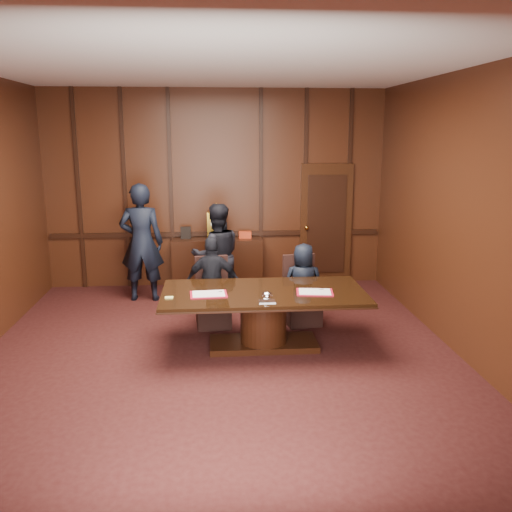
{
  "coord_description": "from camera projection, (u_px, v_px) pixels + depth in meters",
  "views": [
    {
      "loc": [
        -0.06,
        -6.21,
        2.76
      ],
      "look_at": [
        0.53,
        1.18,
        1.05
      ],
      "focal_mm": 38.0,
      "sensor_mm": 36.0,
      "label": 1
    }
  ],
  "objects": [
    {
      "name": "witness_left",
      "position": [
        142.0,
        243.0,
        8.9
      ],
      "size": [
        0.73,
        0.5,
        1.96
      ],
      "primitive_type": "imported",
      "rotation": [
        0.0,
        0.0,
        3.1
      ],
      "color": "black",
      "rests_on": "ground"
    },
    {
      "name": "inkstand",
      "position": [
        267.0,
        297.0,
        6.5
      ],
      "size": [
        0.2,
        0.14,
        0.12
      ],
      "color": "white",
      "rests_on": "conference_table"
    },
    {
      "name": "conference_table",
      "position": [
        264.0,
        310.0,
        7.0
      ],
      "size": [
        2.62,
        1.32,
        0.76
      ],
      "color": "black",
      "rests_on": "ground"
    },
    {
      "name": "witness_right",
      "position": [
        217.0,
        256.0,
        8.57
      ],
      "size": [
        0.91,
        0.76,
        1.67
      ],
      "primitive_type": "imported",
      "rotation": [
        0.0,
        0.0,
        3.31
      ],
      "color": "black",
      "rests_on": "ground"
    },
    {
      "name": "chair_left",
      "position": [
        213.0,
        306.0,
        7.85
      ],
      "size": [
        0.52,
        0.52,
        0.99
      ],
      "rotation": [
        0.0,
        0.0,
        0.09
      ],
      "color": "black",
      "rests_on": "ground"
    },
    {
      "name": "chair_right",
      "position": [
        302.0,
        303.0,
        7.95
      ],
      "size": [
        0.55,
        0.55,
        0.99
      ],
      "rotation": [
        0.0,
        0.0,
        0.15
      ],
      "color": "black",
      "rests_on": "ground"
    },
    {
      "name": "signatory_right",
      "position": [
        303.0,
        285.0,
        7.81
      ],
      "size": [
        0.63,
        0.44,
        1.21
      ],
      "primitive_type": "imported",
      "rotation": [
        0.0,
        0.0,
        3.04
      ],
      "color": "black",
      "rests_on": "ground"
    },
    {
      "name": "signatory_left",
      "position": [
        213.0,
        283.0,
        7.69
      ],
      "size": [
        0.79,
        0.35,
        1.32
      ],
      "primitive_type": "imported",
      "rotation": [
        0.0,
        0.0,
        3.1
      ],
      "color": "black",
      "rests_on": "ground"
    },
    {
      "name": "sideboard",
      "position": [
        217.0,
        261.0,
        9.72
      ],
      "size": [
        1.6,
        0.45,
        1.54
      ],
      "color": "black",
      "rests_on": "ground"
    },
    {
      "name": "folder_left",
      "position": [
        209.0,
        294.0,
        6.78
      ],
      "size": [
        0.48,
        0.36,
        0.02
      ],
      "rotation": [
        0.0,
        0.0,
        0.06
      ],
      "color": "#AA0F25",
      "rests_on": "conference_table"
    },
    {
      "name": "notepad",
      "position": [
        169.0,
        298.0,
        6.65
      ],
      "size": [
        0.1,
        0.07,
        0.01
      ],
      "primitive_type": "cube",
      "rotation": [
        0.0,
        0.0,
        0.03
      ],
      "color": "#F3EE77",
      "rests_on": "conference_table"
    },
    {
      "name": "room",
      "position": [
        224.0,
        221.0,
        6.41
      ],
      "size": [
        7.0,
        7.04,
        3.5
      ],
      "color": "black",
      "rests_on": "ground"
    },
    {
      "name": "folder_right",
      "position": [
        315.0,
        292.0,
        6.87
      ],
      "size": [
        0.5,
        0.39,
        0.02
      ],
      "rotation": [
        0.0,
        0.0,
        -0.13
      ],
      "color": "#AA0F25",
      "rests_on": "conference_table"
    }
  ]
}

